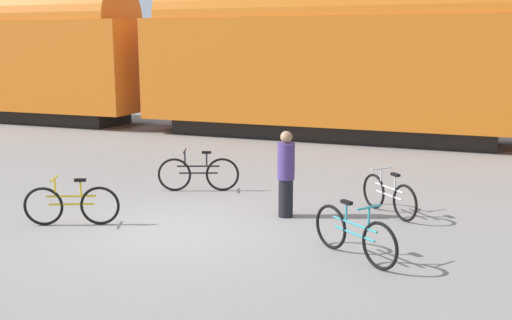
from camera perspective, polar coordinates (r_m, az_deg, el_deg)
The scene contains 9 objects.
ground_plane at distance 10.52m, azimuth -7.69°, elevation -6.62°, with size 80.00×80.00×0.00m, color gray.
freight_train at distance 20.16m, azimuth 7.00°, elevation 10.07°, with size 40.15×2.94×5.38m.
rail_near at distance 19.72m, azimuth 6.30°, elevation 1.81°, with size 52.15×0.07×0.01m, color #4C4238.
rail_far at distance 21.10m, azimuth 7.28°, elevation 2.40°, with size 52.15×0.07×0.01m, color #4C4238.
bicycle_yellow at distance 11.09m, azimuth -17.15°, elevation -4.10°, with size 1.57×0.71×0.87m.
bicycle_teal at distance 9.12m, azimuth 9.33°, elevation -7.01°, with size 1.47×1.08×0.88m.
bicycle_black at distance 13.07m, azimuth -5.51°, elevation -1.30°, with size 1.67×0.70×0.91m.
bicycle_silver at distance 11.52m, azimuth 12.53°, elevation -3.34°, with size 1.20×1.19×0.85m.
person_in_purple at distance 11.02m, azimuth 2.87°, elevation -1.34°, with size 0.32×0.32×1.61m.
Camera 1 is at (4.82, -8.79, 3.20)m, focal length 42.00 mm.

